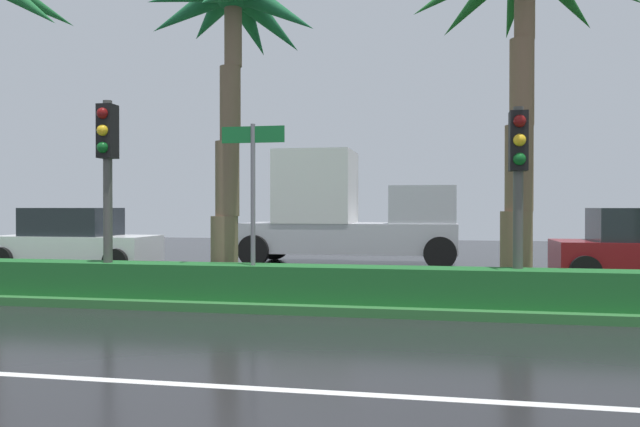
# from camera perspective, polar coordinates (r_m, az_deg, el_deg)

# --- Properties ---
(ground_plane) EXTENTS (90.00, 42.00, 0.10)m
(ground_plane) POSITION_cam_1_polar(r_m,az_deg,el_deg) (12.98, 3.55, -7.34)
(ground_plane) COLOR black
(near_lane_divider_stripe) EXTENTS (81.00, 0.14, 0.01)m
(near_lane_divider_stripe) POSITION_cam_1_polar(r_m,az_deg,el_deg) (6.23, -5.07, -15.59)
(near_lane_divider_stripe) COLOR white
(near_lane_divider_stripe) RESTS_ON ground_plane
(median_strip) EXTENTS (85.50, 4.00, 0.15)m
(median_strip) POSITION_cam_1_polar(r_m,az_deg,el_deg) (11.98, 2.93, -7.40)
(median_strip) COLOR #2D6B33
(median_strip) RESTS_ON ground_plane
(median_hedge) EXTENTS (76.50, 0.70, 0.60)m
(median_hedge) POSITION_cam_1_polar(r_m,az_deg,el_deg) (10.56, 1.87, -6.43)
(median_hedge) COLOR #1E6028
(median_hedge) RESTS_ON median_strip
(palm_tree_centre_left) EXTENTS (3.49, 3.46, 6.22)m
(palm_tree_centre_left) POSITION_cam_1_polar(r_m,az_deg,el_deg) (12.47, -8.04, 16.05)
(palm_tree_centre_left) COLOR brown
(palm_tree_centre_left) RESTS_ON median_strip
(palm_tree_centre) EXTENTS (4.23, 4.24, 6.61)m
(palm_tree_centre) POSITION_cam_1_polar(r_m,az_deg,el_deg) (12.14, 18.03, 17.56)
(palm_tree_centre) COLOR #7D5F46
(palm_tree_centre) RESTS_ON median_strip
(traffic_signal_median_left) EXTENTS (0.28, 0.43, 3.49)m
(traffic_signal_median_left) POSITION_cam_1_polar(r_m,az_deg,el_deg) (11.82, -18.78, 4.50)
(traffic_signal_median_left) COLOR #4C4C47
(traffic_signal_median_left) RESTS_ON median_strip
(traffic_signal_median_right) EXTENTS (0.28, 0.43, 3.20)m
(traffic_signal_median_right) POSITION_cam_1_polar(r_m,az_deg,el_deg) (10.58, 17.58, 3.88)
(traffic_signal_median_right) COLOR #4C4C47
(traffic_signal_median_right) RESTS_ON median_strip
(street_name_sign) EXTENTS (1.10, 0.08, 3.00)m
(street_name_sign) POSITION_cam_1_polar(r_m,az_deg,el_deg) (10.70, -6.11, 2.40)
(street_name_sign) COLOR slate
(street_name_sign) RESTS_ON median_strip
(car_in_traffic_leading) EXTENTS (4.30, 2.02, 1.72)m
(car_in_traffic_leading) POSITION_cam_1_polar(r_m,az_deg,el_deg) (18.49, -21.32, -2.29)
(car_in_traffic_leading) COLOR white
(car_in_traffic_leading) RESTS_ON ground_plane
(box_truck_lead) EXTENTS (6.40, 2.64, 3.46)m
(box_truck_lead) POSITION_cam_1_polar(r_m,az_deg,el_deg) (19.14, 2.53, -0.00)
(box_truck_lead) COLOR silver
(box_truck_lead) RESTS_ON ground_plane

